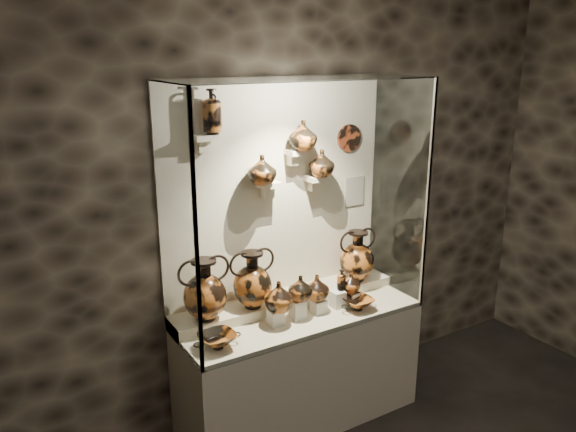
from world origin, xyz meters
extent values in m
cube|color=black|center=(0.00, 2.50, 1.60)|extent=(5.00, 0.02, 3.20)
cube|color=beige|center=(0.00, 2.18, 0.40)|extent=(1.70, 0.60, 0.80)
cube|color=beige|center=(0.00, 2.18, 0.82)|extent=(1.68, 0.58, 0.03)
cube|color=beige|center=(0.00, 2.35, 0.85)|extent=(1.70, 0.25, 0.10)
cube|color=beige|center=(0.00, 2.50, 1.60)|extent=(1.70, 0.03, 1.60)
cube|color=white|center=(0.00, 1.88, 1.60)|extent=(1.70, 0.01, 1.60)
cube|color=white|center=(-0.85, 2.18, 1.60)|extent=(0.01, 0.60, 1.60)
cube|color=white|center=(0.85, 2.18, 1.60)|extent=(0.01, 0.60, 1.60)
cube|color=white|center=(0.00, 2.18, 2.40)|extent=(1.70, 0.60, 0.01)
cube|color=gray|center=(-0.84, 1.89, 1.60)|extent=(0.02, 0.02, 1.60)
cube|color=gray|center=(0.84, 1.89, 1.60)|extent=(0.02, 0.02, 1.60)
cube|color=silver|center=(-0.22, 2.13, 0.88)|extent=(0.09, 0.09, 0.10)
cube|color=silver|center=(-0.05, 2.13, 0.90)|extent=(0.09, 0.09, 0.13)
cube|color=silver|center=(0.12, 2.13, 0.88)|extent=(0.09, 0.09, 0.09)
cube|color=silver|center=(0.28, 2.13, 0.89)|extent=(0.09, 0.09, 0.12)
cube|color=silver|center=(0.42, 2.13, 0.87)|extent=(0.09, 0.09, 0.08)
cube|color=beige|center=(-0.55, 2.42, 2.05)|extent=(0.14, 0.12, 0.04)
cube|color=beige|center=(-0.10, 2.42, 1.70)|extent=(0.14, 0.12, 0.04)
cube|color=beige|center=(0.10, 2.42, 1.90)|extent=(0.10, 0.12, 0.04)
cube|color=beige|center=(0.28, 2.42, 1.70)|extent=(0.14, 0.12, 0.04)
imported|color=#AC5B21|center=(-0.20, 2.11, 1.03)|extent=(0.26, 0.26, 0.20)
imported|color=#9A4D1B|center=(-0.03, 2.13, 1.05)|extent=(0.20, 0.20, 0.17)
imported|color=#AC5B21|center=(0.11, 2.15, 1.01)|extent=(0.21, 0.21, 0.18)
imported|color=#AC5B21|center=(0.40, 2.14, 0.99)|extent=(0.17, 0.17, 0.15)
imported|color=#9A4D1B|center=(-0.17, 2.38, 1.82)|extent=(0.20, 0.20, 0.20)
imported|color=#9A4D1B|center=(0.14, 2.37, 2.02)|extent=(0.23, 0.23, 0.20)
imported|color=#9A4D1B|center=(0.30, 2.38, 1.81)|extent=(0.24, 0.24, 0.19)
cylinder|color=#953A1D|center=(0.60, 2.47, 1.95)|extent=(0.20, 0.02, 0.20)
cube|color=beige|center=(0.67, 2.47, 1.55)|extent=(0.17, 0.01, 0.22)
camera|label=1|loc=(-1.88, -0.77, 2.56)|focal=35.00mm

